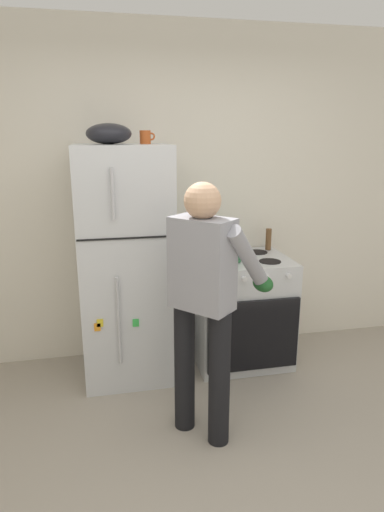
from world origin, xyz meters
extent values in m
cube|color=silver|center=(0.00, 1.95, 1.35)|extent=(6.00, 0.10, 2.70)
cube|color=silver|center=(-0.36, 1.57, 0.89)|extent=(0.68, 0.68, 1.78)
cube|color=black|center=(-0.36, 1.23, 1.18)|extent=(0.67, 0.01, 0.01)
cylinder|color=#B7B7BC|center=(-0.45, 1.20, 0.59)|extent=(0.02, 0.02, 0.65)
cylinder|color=#B7B7BC|center=(-0.45, 1.20, 1.48)|extent=(0.02, 0.02, 0.33)
cube|color=yellow|center=(-0.57, 1.22, 0.58)|extent=(0.04, 0.01, 0.06)
cube|color=orange|center=(-0.59, 1.22, 0.55)|extent=(0.04, 0.01, 0.06)
cube|color=green|center=(-0.33, 1.22, 0.56)|extent=(0.04, 0.01, 0.06)
cube|color=silver|center=(0.57, 1.57, 0.44)|extent=(0.76, 0.64, 0.89)
cube|color=black|center=(0.57, 1.25, 0.37)|extent=(0.53, 0.01, 0.32)
cylinder|color=black|center=(0.38, 1.43, 0.89)|extent=(0.17, 0.17, 0.01)
cylinder|color=black|center=(0.75, 1.43, 0.89)|extent=(0.17, 0.17, 0.01)
cylinder|color=black|center=(0.38, 1.71, 0.89)|extent=(0.17, 0.17, 0.01)
cylinder|color=black|center=(0.75, 1.71, 0.89)|extent=(0.17, 0.17, 0.01)
cylinder|color=silver|center=(0.31, 1.23, 0.83)|extent=(0.04, 0.03, 0.04)
cylinder|color=silver|center=(0.48, 1.23, 0.83)|extent=(0.04, 0.03, 0.04)
cylinder|color=silver|center=(0.66, 1.23, 0.83)|extent=(0.04, 0.03, 0.04)
cylinder|color=silver|center=(0.83, 1.23, 0.83)|extent=(0.04, 0.03, 0.04)
cube|color=black|center=(0.57, 1.23, 0.36)|extent=(0.72, 0.03, 0.57)
cylinder|color=black|center=(-0.06, 0.77, 0.43)|extent=(0.13, 0.13, 0.86)
cylinder|color=black|center=(0.11, 0.58, 0.43)|extent=(0.13, 0.13, 0.86)
cube|color=gray|center=(0.03, 0.68, 1.13)|extent=(0.39, 0.40, 0.54)
sphere|color=tan|center=(0.03, 0.68, 1.49)|extent=(0.21, 0.21, 0.21)
sphere|color=#494949|center=(0.03, 0.68, 1.46)|extent=(0.15, 0.15, 0.15)
cylinder|color=gray|center=(0.03, 0.96, 1.15)|extent=(0.39, 0.37, 0.47)
cylinder|color=gray|center=(0.30, 0.66, 1.15)|extent=(0.39, 0.37, 0.47)
ellipsoid|color=#1E5123|center=(0.18, 1.09, 0.94)|extent=(0.12, 0.18, 0.10)
ellipsoid|color=#1E5123|center=(0.45, 0.79, 0.94)|extent=(0.12, 0.18, 0.10)
cylinder|color=#236638|center=(0.41, 1.52, 0.96)|extent=(0.26, 0.26, 0.13)
cube|color=black|center=(0.25, 1.52, 1.00)|extent=(0.05, 0.03, 0.02)
cube|color=black|center=(0.56, 1.52, 1.00)|extent=(0.05, 0.03, 0.02)
cylinder|color=#B24C1E|center=(-0.18, 1.62, 1.83)|extent=(0.08, 0.08, 0.10)
torus|color=#B24C1E|center=(-0.14, 1.62, 1.83)|extent=(0.06, 0.01, 0.06)
cylinder|color=brown|center=(0.87, 1.77, 0.98)|extent=(0.05, 0.05, 0.18)
ellipsoid|color=black|center=(-0.44, 1.57, 1.85)|extent=(0.32, 0.32, 0.14)
camera|label=1|loc=(-0.54, -1.70, 1.85)|focal=31.07mm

